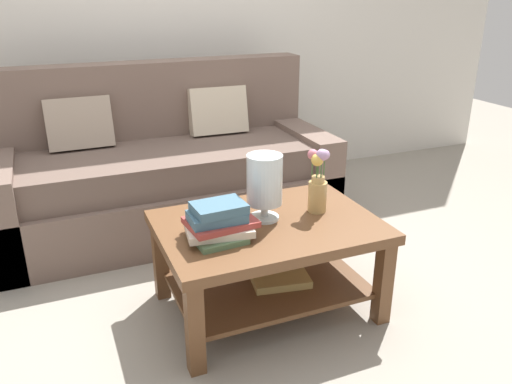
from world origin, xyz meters
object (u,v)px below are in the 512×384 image
Objects in this scene: coffee_table at (268,247)px; glass_hurricane_vase at (265,182)px; book_stack_main at (219,222)px; flower_pitcher at (318,182)px; couch at (164,173)px.

glass_hurricane_vase is (-0.00, 0.04, 0.33)m from coffee_table.
book_stack_main is at bearing -166.64° from coffee_table.
flower_pitcher is (0.28, -0.02, -0.04)m from glass_hurricane_vase.
flower_pitcher is (0.51, -1.17, 0.27)m from couch.
book_stack_main is 0.99× the size of flower_pitcher.
coffee_table is 3.18× the size of flower_pitcher.
coffee_table is at bearing -86.55° from glass_hurricane_vase.
book_stack_main is (-0.27, -0.06, 0.21)m from coffee_table.
glass_hurricane_vase is at bearing -78.75° from couch.
couch is at bearing 101.25° from glass_hurricane_vase.
couch is 1.22m from coffee_table.
coffee_table is 0.35m from book_stack_main.
book_stack_main is 0.56m from flower_pitcher.
flower_pitcher reaches higher than glass_hurricane_vase.
couch is 6.68× the size of book_stack_main.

